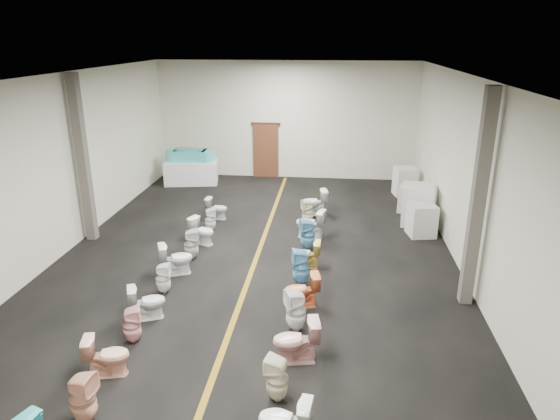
# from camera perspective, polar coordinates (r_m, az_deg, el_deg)

# --- Properties ---
(floor) EXTENTS (16.00, 16.00, 0.00)m
(floor) POSITION_cam_1_polar(r_m,az_deg,el_deg) (12.62, -2.84, -5.85)
(floor) COLOR black
(floor) RESTS_ON ground
(ceiling) EXTENTS (16.00, 16.00, 0.00)m
(ceiling) POSITION_cam_1_polar(r_m,az_deg,el_deg) (11.46, -3.23, 14.97)
(ceiling) COLOR black
(ceiling) RESTS_ON ground
(wall_back) EXTENTS (10.00, 0.00, 10.00)m
(wall_back) POSITION_cam_1_polar(r_m,az_deg,el_deg) (19.61, 0.71, 10.17)
(wall_back) COLOR beige
(wall_back) RESTS_ON ground
(wall_front) EXTENTS (10.00, 0.00, 10.00)m
(wall_front) POSITION_cam_1_polar(r_m,az_deg,el_deg) (4.88, -19.11, -21.52)
(wall_front) COLOR beige
(wall_front) RESTS_ON ground
(wall_left) EXTENTS (0.00, 16.00, 16.00)m
(wall_left) POSITION_cam_1_polar(r_m,az_deg,el_deg) (13.56, -24.44, 4.30)
(wall_left) COLOR beige
(wall_left) RESTS_ON ground
(wall_right) EXTENTS (0.00, 16.00, 16.00)m
(wall_right) POSITION_cam_1_polar(r_m,az_deg,el_deg) (12.11, 21.07, 3.12)
(wall_right) COLOR beige
(wall_right) RESTS_ON ground
(aisle_stripe) EXTENTS (0.12, 15.60, 0.01)m
(aisle_stripe) POSITION_cam_1_polar(r_m,az_deg,el_deg) (12.62, -2.84, -5.84)
(aisle_stripe) COLOR #7F5F12
(aisle_stripe) RESTS_ON floor
(back_door) EXTENTS (1.00, 0.10, 2.10)m
(back_door) POSITION_cam_1_polar(r_m,az_deg,el_deg) (19.87, -1.63, 6.76)
(back_door) COLOR #562D19
(back_door) RESTS_ON floor
(door_frame) EXTENTS (1.15, 0.08, 0.10)m
(door_frame) POSITION_cam_1_polar(r_m,az_deg,el_deg) (19.68, -1.66, 9.81)
(door_frame) COLOR #331C11
(door_frame) RESTS_ON back_door
(column_left) EXTENTS (0.25, 0.25, 4.50)m
(column_left) POSITION_cam_1_polar(r_m,az_deg,el_deg) (14.28, -21.61, 5.36)
(column_left) COLOR #59544C
(column_left) RESTS_ON floor
(column_right) EXTENTS (0.25, 0.25, 4.50)m
(column_right) POSITION_cam_1_polar(r_m,az_deg,el_deg) (10.66, 21.68, 0.94)
(column_right) COLOR #59544C
(column_right) RESTS_ON floor
(display_table) EXTENTS (2.11, 1.31, 0.87)m
(display_table) POSITION_cam_1_polar(r_m,az_deg,el_deg) (19.38, -10.10, 4.28)
(display_table) COLOR white
(display_table) RESTS_ON floor
(bathtub) EXTENTS (1.86, 0.67, 0.55)m
(bathtub) POSITION_cam_1_polar(r_m,az_deg,el_deg) (19.23, -10.21, 6.10)
(bathtub) COLOR #42BFBB
(bathtub) RESTS_ON display_table
(appliance_crate_a) EXTENTS (0.82, 0.82, 0.91)m
(appliance_crate_a) POSITION_cam_1_polar(r_m,az_deg,el_deg) (14.59, 15.88, -1.11)
(appliance_crate_a) COLOR beige
(appliance_crate_a) RESTS_ON floor
(appliance_crate_b) EXTENTS (0.98, 0.98, 1.21)m
(appliance_crate_b) POSITION_cam_1_polar(r_m,az_deg,el_deg) (15.39, 15.41, 0.58)
(appliance_crate_b) COLOR white
(appliance_crate_b) RESTS_ON floor
(appliance_crate_c) EXTENTS (0.93, 0.93, 0.84)m
(appliance_crate_c) POSITION_cam_1_polar(r_m,az_deg,el_deg) (16.53, 14.77, 1.25)
(appliance_crate_c) COLOR silver
(appliance_crate_c) RESTS_ON floor
(appliance_crate_d) EXTENTS (0.80, 0.80, 0.99)m
(appliance_crate_d) POSITION_cam_1_polar(r_m,az_deg,el_deg) (18.17, 14.05, 3.19)
(appliance_crate_d) COLOR white
(appliance_crate_d) RESTS_ON floor
(toilet_left_1) EXTENTS (0.43, 0.42, 0.83)m
(toilet_left_1) POSITION_cam_1_polar(r_m,az_deg,el_deg) (8.19, -21.59, -19.39)
(toilet_left_1) COLOR #F0AD8F
(toilet_left_1) RESTS_ON floor
(toilet_left_2) EXTENTS (0.80, 0.58, 0.73)m
(toilet_left_2) POSITION_cam_1_polar(r_m,az_deg,el_deg) (9.04, -19.15, -15.45)
(toilet_left_2) COLOR #FBB79B
(toilet_left_2) RESTS_ON floor
(toilet_left_3) EXTENTS (0.42, 0.42, 0.72)m
(toilet_left_3) POSITION_cam_1_polar(r_m,az_deg,el_deg) (9.74, -16.56, -12.49)
(toilet_left_3) COLOR #EBA6A6
(toilet_left_3) RESTS_ON floor
(toilet_left_4) EXTENTS (0.81, 0.65, 0.72)m
(toilet_left_4) POSITION_cam_1_polar(r_m,az_deg,el_deg) (10.41, -14.95, -10.12)
(toilet_left_4) COLOR silver
(toilet_left_4) RESTS_ON floor
(toilet_left_5) EXTENTS (0.35, 0.35, 0.71)m
(toilet_left_5) POSITION_cam_1_polar(r_m,az_deg,el_deg) (11.27, -13.22, -7.61)
(toilet_left_5) COLOR white
(toilet_left_5) RESTS_ON floor
(toilet_left_6) EXTENTS (0.88, 0.71, 0.79)m
(toilet_left_6) POSITION_cam_1_polar(r_m,az_deg,el_deg) (12.06, -11.81, -5.47)
(toilet_left_6) COLOR white
(toilet_left_6) RESTS_ON floor
(toilet_left_7) EXTENTS (0.44, 0.43, 0.80)m
(toilet_left_7) POSITION_cam_1_polar(r_m,az_deg,el_deg) (12.77, -10.13, -3.86)
(toilet_left_7) COLOR silver
(toilet_left_7) RESTS_ON floor
(toilet_left_8) EXTENTS (0.82, 0.65, 0.73)m
(toilet_left_8) POSITION_cam_1_polar(r_m,az_deg,el_deg) (13.66, -8.89, -2.39)
(toilet_left_8) COLOR white
(toilet_left_8) RESTS_ON floor
(toilet_left_9) EXTENTS (0.40, 0.40, 0.70)m
(toilet_left_9) POSITION_cam_1_polar(r_m,az_deg,el_deg) (14.52, -7.98, -1.08)
(toilet_left_9) COLOR white
(toilet_left_9) RESTS_ON floor
(toilet_left_10) EXTENTS (0.69, 0.43, 0.67)m
(toilet_left_10) POSITION_cam_1_polar(r_m,az_deg,el_deg) (15.46, -7.25, 0.19)
(toilet_left_10) COLOR silver
(toilet_left_10) RESTS_ON floor
(toilet_right_2) EXTENTS (0.43, 0.42, 0.77)m
(toilet_right_2) POSITION_cam_1_polar(r_m,az_deg,el_deg) (8.08, -0.31, -18.73)
(toilet_right_2) COLOR #F6E9CC
(toilet_right_2) RESTS_ON floor
(toilet_right_3) EXTENTS (0.87, 0.59, 0.82)m
(toilet_right_3) POSITION_cam_1_polar(r_m,az_deg,el_deg) (8.85, 1.84, -14.74)
(toilet_right_3) COLOR #E7A9A6
(toilet_right_3) RESTS_ON floor
(toilet_right_4) EXTENTS (0.52, 0.52, 0.86)m
(toilet_right_4) POSITION_cam_1_polar(r_m,az_deg,el_deg) (9.65, 1.83, -11.42)
(toilet_right_4) COLOR white
(toilet_right_4) RESTS_ON floor
(toilet_right_5) EXTENTS (0.79, 0.56, 0.74)m
(toilet_right_5) POSITION_cam_1_polar(r_m,az_deg,el_deg) (10.47, 2.51, -9.18)
(toilet_right_5) COLOR #DE6F3C
(toilet_right_5) RESTS_ON floor
(toilet_right_6) EXTENTS (0.47, 0.47, 0.86)m
(toilet_right_6) POSITION_cam_1_polar(r_m,az_deg,el_deg) (11.32, 2.41, -6.51)
(toilet_right_6) COLOR #67ADD8
(toilet_right_6) RESTS_ON floor
(toilet_right_7) EXTENTS (0.69, 0.41, 0.69)m
(toilet_right_7) POSITION_cam_1_polar(r_m,az_deg,el_deg) (12.15, 3.04, -5.09)
(toilet_right_7) COLOR #E6BF58
(toilet_right_7) RESTS_ON floor
(toilet_right_8) EXTENTS (0.48, 0.48, 0.85)m
(toilet_right_8) POSITION_cam_1_polar(r_m,az_deg,el_deg) (13.13, 3.16, -2.81)
(toilet_right_8) COLOR #65A9CF
(toilet_right_8) RESTS_ON floor
(toilet_right_9) EXTENTS (0.91, 0.65, 0.84)m
(toilet_right_9) POSITION_cam_1_polar(r_m,az_deg,el_deg) (13.89, 3.48, -1.57)
(toilet_right_9) COLOR white
(toilet_right_9) RESTS_ON floor
(toilet_right_10) EXTENTS (0.46, 0.46, 0.77)m
(toilet_right_10) POSITION_cam_1_polar(r_m,az_deg,el_deg) (14.90, 3.19, -0.24)
(toilet_right_10) COLOR #EEE7BE
(toilet_right_10) RESTS_ON floor
(toilet_right_11) EXTENTS (0.89, 0.63, 0.82)m
(toilet_right_11) POSITION_cam_1_polar(r_m,az_deg,el_deg) (15.69, 3.91, 0.87)
(toilet_right_11) COLOR white
(toilet_right_11) RESTS_ON floor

